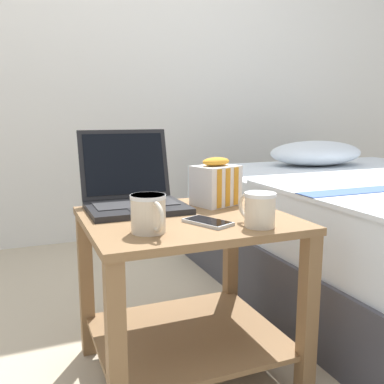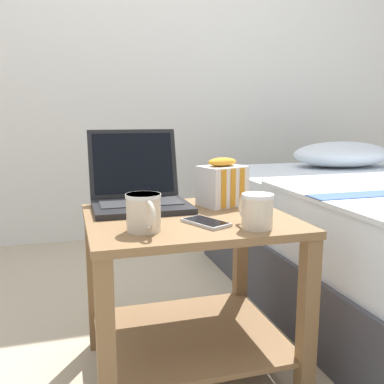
{
  "view_description": "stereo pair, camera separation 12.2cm",
  "coord_description": "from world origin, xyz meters",
  "px_view_note": "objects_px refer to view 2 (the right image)",
  "views": [
    {
      "loc": [
        -0.45,
        -1.15,
        0.81
      ],
      "look_at": [
        0.0,
        -0.04,
        0.59
      ],
      "focal_mm": 40.0,
      "sensor_mm": 36.0,
      "label": 1
    },
    {
      "loc": [
        -0.34,
        -1.19,
        0.81
      ],
      "look_at": [
        0.0,
        -0.04,
        0.59
      ],
      "focal_mm": 40.0,
      "sensor_mm": 36.0,
      "label": 2
    }
  ],
  "objects_px": {
    "laptop": "(139,191)",
    "snack_bag": "(222,184)",
    "mug_front_right": "(144,211)",
    "cell_phone": "(206,222)",
    "mug_front_left": "(257,209)"
  },
  "relations": [
    {
      "from": "mug_front_right",
      "to": "mug_front_left",
      "type": "bearing_deg",
      "value": -10.3
    },
    {
      "from": "mug_front_right",
      "to": "snack_bag",
      "type": "relative_size",
      "value": 0.8
    },
    {
      "from": "laptop",
      "to": "mug_front_right",
      "type": "distance_m",
      "value": 0.31
    },
    {
      "from": "laptop",
      "to": "cell_phone",
      "type": "height_order",
      "value": "laptop"
    },
    {
      "from": "mug_front_left",
      "to": "mug_front_right",
      "type": "distance_m",
      "value": 0.3
    },
    {
      "from": "mug_front_right",
      "to": "snack_bag",
      "type": "bearing_deg",
      "value": 39.06
    },
    {
      "from": "mug_front_right",
      "to": "cell_phone",
      "type": "xyz_separation_m",
      "value": [
        0.18,
        0.03,
        -0.05
      ]
    },
    {
      "from": "laptop",
      "to": "mug_front_right",
      "type": "bearing_deg",
      "value": -96.82
    },
    {
      "from": "mug_front_left",
      "to": "mug_front_right",
      "type": "xyz_separation_m",
      "value": [
        -0.29,
        0.05,
        0.0
      ]
    },
    {
      "from": "laptop",
      "to": "snack_bag",
      "type": "xyz_separation_m",
      "value": [
        0.27,
        -0.06,
        0.02
      ]
    },
    {
      "from": "snack_bag",
      "to": "cell_phone",
      "type": "relative_size",
      "value": 1.1
    },
    {
      "from": "mug_front_left",
      "to": "cell_phone",
      "type": "relative_size",
      "value": 0.81
    },
    {
      "from": "mug_front_left",
      "to": "cell_phone",
      "type": "bearing_deg",
      "value": 145.83
    },
    {
      "from": "snack_bag",
      "to": "cell_phone",
      "type": "bearing_deg",
      "value": -120.12
    },
    {
      "from": "mug_front_right",
      "to": "snack_bag",
      "type": "xyz_separation_m",
      "value": [
        0.31,
        0.25,
        0.02
      ]
    }
  ]
}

